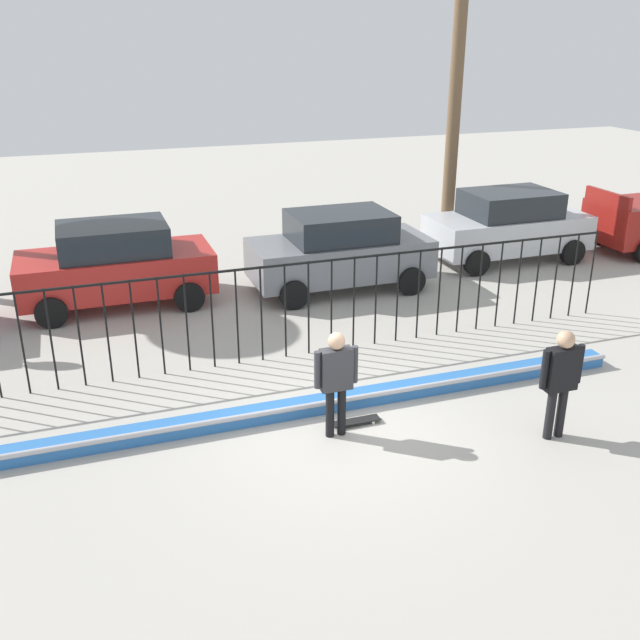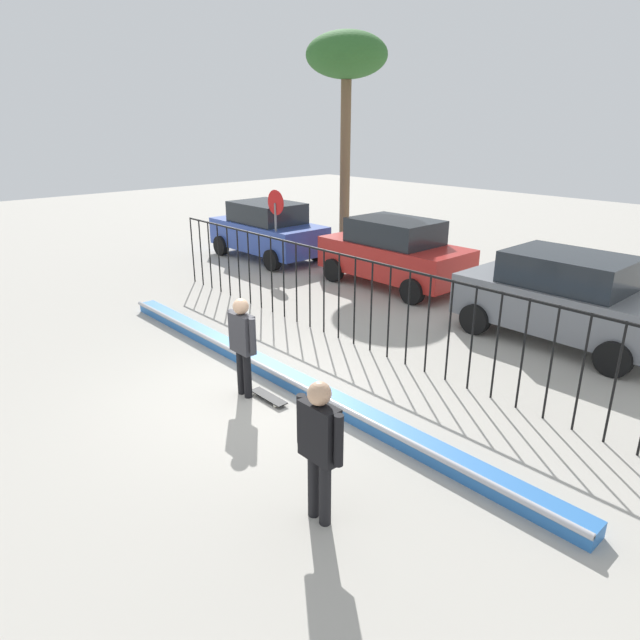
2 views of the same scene
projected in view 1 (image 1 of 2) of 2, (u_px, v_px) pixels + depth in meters
The scene contains 9 objects.
ground_plane at pixel (341, 433), 11.36m from camera, with size 60.00×60.00×0.00m, color #ADA89E.
bowl_coping_ledge at pixel (324, 403), 12.01m from camera, with size 11.00×0.41×0.27m.
perimeter_fence at pixel (285, 301), 13.58m from camera, with size 14.04×0.04×1.88m.
skateboarder at pixel (336, 375), 10.93m from camera, with size 0.70×0.26×1.74m.
skateboard at pixel (356, 421), 11.59m from camera, with size 0.80×0.20×0.07m.
camera_operator at pixel (561, 375), 10.86m from camera, with size 0.72×0.27×1.79m.
parked_car_red at pixel (116, 264), 16.29m from camera, with size 4.30×2.12×1.90m.
parked_car_gray at pixel (340, 250), 17.30m from camera, with size 4.30×2.12×1.90m.
parked_car_silver at pixel (508, 225), 19.50m from camera, with size 4.30×2.12×1.90m.
Camera 1 is at (-3.54, -9.20, 5.93)m, focal length 40.47 mm.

